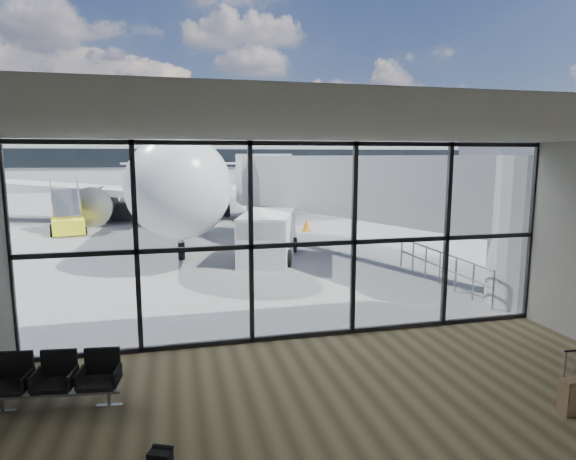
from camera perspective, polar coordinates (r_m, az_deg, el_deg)
name	(u,v)px	position (r m, az deg, el deg)	size (l,w,h in m)	color
ground	(200,197)	(50.52, -10.36, 3.81)	(220.00, 220.00, 0.00)	slate
lounge_shell	(404,275)	(6.34, 13.56, -5.25)	(12.02, 8.01, 4.51)	brown
glass_curtain_wall	(304,242)	(10.82, 1.86, -1.46)	(12.10, 0.12, 4.50)	white
jet_bridge	(377,193)	(19.04, 10.46, 4.34)	(8.00, 16.50, 4.33)	#96989B
apron_railing	(440,263)	(16.51, 17.55, -3.74)	(0.06, 5.46, 1.11)	gray
far_terminal	(186,156)	(72.27, -11.96, 8.53)	(80.00, 12.20, 11.00)	#BABBB6
tree_3	(8,154)	(85.74, -30.29, 7.82)	(4.95, 4.95, 7.12)	#382619
tree_4	(50,150)	(84.25, -26.37, 8.53)	(5.61, 5.61, 8.07)	#382619
tree_5	(91,146)	(83.18, -22.32, 9.21)	(6.27, 6.27, 9.03)	#382619
seating_row	(57,376)	(9.26, -25.70, -15.37)	(2.07, 0.82, 0.92)	gray
suitcase	(574,396)	(9.44, 30.75, -16.57)	(0.40, 0.30, 1.05)	#937052
airliner	(183,173)	(34.48, -12.33, 6.58)	(33.17, 38.40, 9.89)	silver
service_van	(268,236)	(19.56, -2.42, -0.69)	(3.20, 4.73, 1.89)	silver
belt_loader	(128,209)	(34.69, -18.46, 2.41)	(2.06, 4.30, 1.90)	black
mobile_stairs	(68,223)	(29.01, -24.66, 0.76)	(2.29, 3.57, 2.33)	#F9F41D
traffic_cone_a	(274,245)	(21.41, -1.64, -1.79)	(0.39, 0.39, 0.56)	orange
traffic_cone_b	(269,231)	(25.30, -2.23, -0.06)	(0.46, 0.46, 0.66)	#F1320C
traffic_cone_c	(306,225)	(27.13, 2.18, 0.55)	(0.48, 0.48, 0.68)	orange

